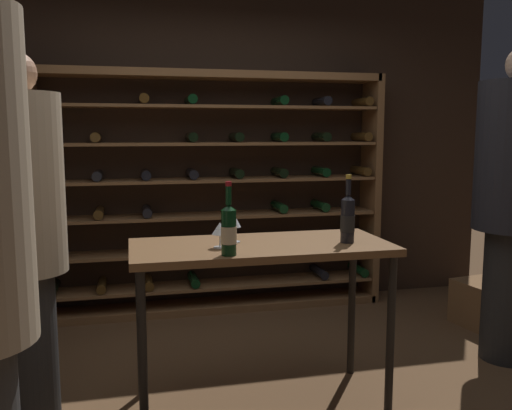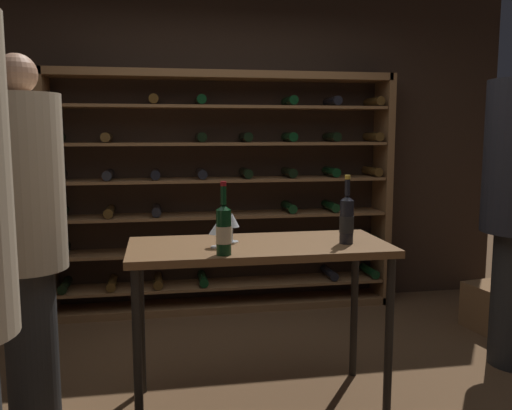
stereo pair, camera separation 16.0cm
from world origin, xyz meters
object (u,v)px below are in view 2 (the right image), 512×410
Objects in this scene: wine_bottle_gold_foil at (347,219)px; wine_bottle_green_slim at (224,229)px; wine_rack at (225,194)px; wine_glass_stemmed_left at (232,221)px; wine_crate at (500,306)px; tasting_table at (259,261)px; wine_glass_stemmed_center at (217,229)px; person_guest_khaki at (25,224)px.

wine_bottle_green_slim is at bearing -167.10° from wine_bottle_gold_foil.
wine_bottle_green_slim is at bearing -97.02° from wine_rack.
wine_bottle_green_slim is at bearing -105.24° from wine_glass_stemmed_left.
tasting_table is at bearing -157.50° from wine_crate.
tasting_table reaches higher than wine_crate.
tasting_table is 10.40× the size of wine_glass_stemmed_center.
wine_bottle_gold_foil is at bearing -1.83° from wine_glass_stemmed_center.
wine_crate is at bearing 25.48° from wine_bottle_green_slim.
wine_bottle_green_slim is 0.69m from wine_bottle_gold_foil.
tasting_table is 1.21m from person_guest_khaki.
wine_glass_stemmed_center is at bearing -166.88° from tasting_table.
wine_bottle_gold_foil is 0.69m from wine_glass_stemmed_center.
tasting_table is at bearing -26.40° from wine_glass_stemmed_left.
wine_bottle_green_slim is 2.70× the size of wine_glass_stemmed_center.
wine_glass_stemmed_center is at bearing -128.11° from wine_glass_stemmed_left.
person_guest_khaki is 1.01m from wine_bottle_green_slim.
wine_crate is 2.02m from wine_bottle_gold_foil.
wine_crate is at bearing -22.40° from wine_rack.
person_guest_khaki reaches higher than wine_glass_stemmed_center.
wine_bottle_gold_foil is at bearing -13.53° from wine_glass_stemmed_left.
wine_glass_stemmed_center is 0.83× the size of wine_glass_stemmed_left.
tasting_table is at bearing 170.63° from wine_bottle_gold_foil.
wine_bottle_green_slim reaches higher than tasting_table.
wine_bottle_green_slim is (-0.22, -0.23, 0.22)m from tasting_table.
wine_rack is 1.61m from wine_glass_stemmed_left.
wine_bottle_gold_foil is 0.61m from wine_glass_stemmed_left.
wine_crate is at bearing 21.59° from wine_glass_stemmed_center.
wine_glass_stemmed_left reaches higher than wine_crate.
tasting_table is at bearing -90.62° from wine_rack.
wine_bottle_green_slim is at bearing 120.83° from person_guest_khaki.
wine_bottle_gold_foil reaches higher than tasting_table.
wine_glass_stemmed_left reaches higher than tasting_table.
wine_bottle_gold_foil reaches higher than wine_glass_stemmed_left.
wine_rack is 1.80m from wine_bottle_gold_foil.
tasting_table is 0.52m from wine_bottle_gold_foil.
wine_glass_stemmed_left is (-0.14, 0.07, 0.21)m from tasting_table.
wine_bottle_gold_foil is (-1.58, -0.92, 0.86)m from wine_crate.
wine_bottle_green_slim is at bearing -133.25° from tasting_table.
wine_crate is (2.02, -0.83, -0.81)m from wine_rack.
wine_rack is 1.52× the size of person_guest_khaki.
tasting_table is 2.87× the size of wine_crate.
wine_glass_stemmed_center is 0.15m from wine_glass_stemmed_left.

